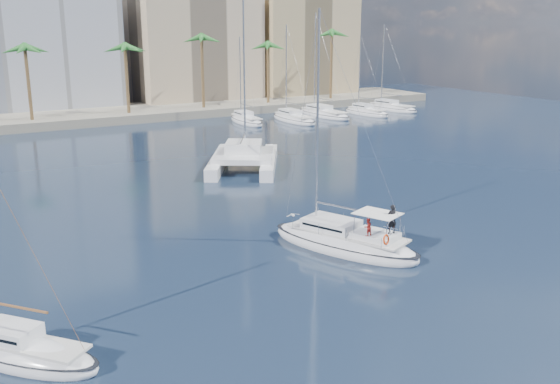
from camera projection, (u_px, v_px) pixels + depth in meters
ground at (314, 253)px, 37.62m from camera, size 160.00×160.00×0.00m
quay at (75, 117)px, 88.13m from camera, size 120.00×14.00×1.20m
building_beige at (192, 44)px, 103.95m from camera, size 20.00×14.00×20.00m
building_tan_right at (300, 48)px, 112.37m from camera, size 18.00×12.00×18.00m
palm_centre at (76, 48)px, 82.27m from camera, size 3.60×3.60×12.30m
palm_right at (294, 44)px, 98.97m from camera, size 3.60×3.60×12.30m
main_sloop at (344, 242)px, 38.20m from camera, size 6.77×10.57×15.01m
small_sloop at (25, 353)px, 25.51m from camera, size 6.16×6.83×10.09m
catamaran at (244, 156)px, 59.61m from camera, size 11.53×13.45×17.62m
seagull at (293, 215)px, 43.28m from camera, size 1.05×0.45×0.19m
moored_yacht_a at (246, 123)px, 86.48m from camera, size 3.37×9.52×11.90m
moored_yacht_b at (294, 121)px, 88.01m from camera, size 3.32×10.83×13.72m
moored_yacht_c at (324, 116)px, 92.87m from camera, size 3.98×12.33×15.54m
moored_yacht_d at (367, 115)px, 94.40m from camera, size 3.52×9.55×11.90m
moored_yacht_e at (391, 110)px, 99.26m from camera, size 4.61×11.11×13.72m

